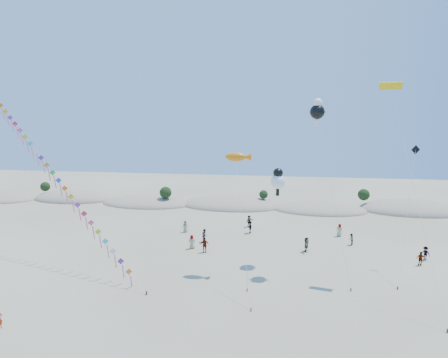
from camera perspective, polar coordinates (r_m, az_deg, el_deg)
dune_ridge at (r=69.74m, az=1.93°, el=-4.00°), size 145.30×11.49×5.57m
kite_train at (r=47.28m, az=-24.57°, el=0.67°), size 25.84×14.69×19.62m
fish_kite at (r=39.48m, az=2.22°, el=3.33°), size 3.55×9.64×12.85m
cartoon_kite_low at (r=42.15m, az=8.21°, el=-0.12°), size 3.58×8.83×10.92m
cartoon_kite_high at (r=40.79m, az=14.05°, el=10.10°), size 4.35×6.39×18.45m
parafoil_kite at (r=41.33m, az=24.20°, el=12.22°), size 3.62×11.64×19.97m
dark_kite at (r=44.66m, az=26.65°, el=-0.56°), size 3.76×7.90×13.47m
beachgoers at (r=50.46m, az=7.89°, el=-8.65°), size 31.31×12.98×1.89m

